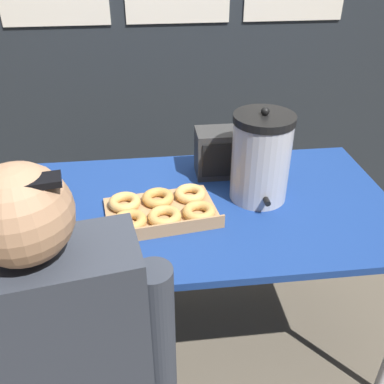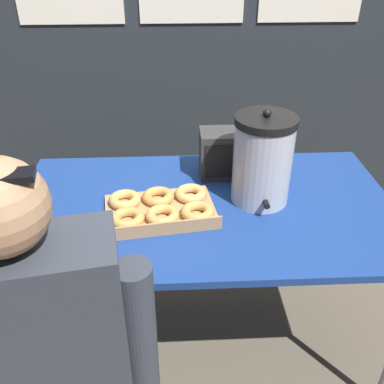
{
  "view_description": "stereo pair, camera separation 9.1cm",
  "coord_description": "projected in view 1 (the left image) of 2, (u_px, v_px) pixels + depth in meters",
  "views": [
    {
      "loc": [
        -0.21,
        -1.34,
        1.65
      ],
      "look_at": [
        -0.05,
        0.0,
        0.8
      ],
      "focal_mm": 40.0,
      "sensor_mm": 36.0,
      "label": 1
    },
    {
      "loc": [
        -0.12,
        -1.35,
        1.65
      ],
      "look_at": [
        -0.05,
        0.0,
        0.8
      ],
      "focal_mm": 40.0,
      "sensor_mm": 36.0,
      "label": 2
    }
  ],
  "objects": [
    {
      "name": "folding_table",
      "position": [
        205.0,
        214.0,
        1.65
      ],
      "size": [
        1.45,
        0.83,
        0.74
      ],
      "color": "navy",
      "rests_on": "ground"
    },
    {
      "name": "space_heater",
      "position": [
        218.0,
        153.0,
        1.78
      ],
      "size": [
        0.18,
        0.14,
        0.2
      ],
      "color": "#333333",
      "rests_on": "folding_table"
    },
    {
      "name": "donut_box",
      "position": [
        161.0,
        209.0,
        1.56
      ],
      "size": [
        0.43,
        0.33,
        0.05
      ],
      "rotation": [
        0.0,
        0.0,
        0.14
      ],
      "color": "tan",
      "rests_on": "folding_table"
    },
    {
      "name": "cell_phone",
      "position": [
        41.0,
        260.0,
        1.35
      ],
      "size": [
        0.12,
        0.15,
        0.01
      ],
      "rotation": [
        0.0,
        0.0,
        -0.44
      ],
      "color": "black",
      "rests_on": "folding_table"
    },
    {
      "name": "coffee_urn",
      "position": [
        261.0,
        158.0,
        1.59
      ],
      "size": [
        0.22,
        0.25,
        0.37
      ],
      "color": "#B7B7BC",
      "rests_on": "folding_table"
    },
    {
      "name": "ground_plane",
      "position": [
        203.0,
        335.0,
        2.02
      ],
      "size": [
        12.0,
        12.0,
        0.0
      ],
      "primitive_type": "plane",
      "color": "brown"
    }
  ]
}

